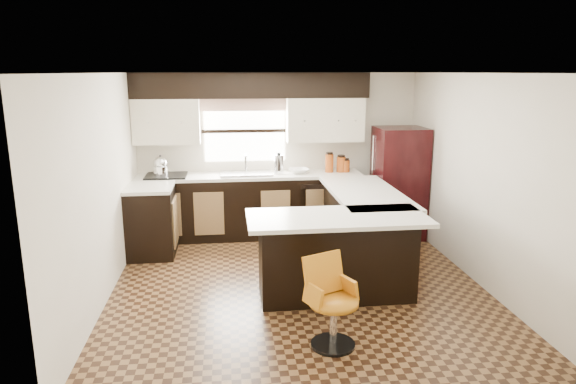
{
  "coord_description": "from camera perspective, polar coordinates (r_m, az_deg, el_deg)",
  "views": [
    {
      "loc": [
        -0.77,
        -5.5,
        2.42
      ],
      "look_at": [
        -0.06,
        0.45,
        1.0
      ],
      "focal_mm": 32.0,
      "sensor_mm": 36.0,
      "label": 1
    }
  ],
  "objects": [
    {
      "name": "floor",
      "position": [
        6.05,
        1.06,
        -10.26
      ],
      "size": [
        4.4,
        4.4,
        0.0
      ],
      "primitive_type": "plane",
      "color": "#49301A",
      "rests_on": "ground"
    },
    {
      "name": "window_pane",
      "position": [
        7.73,
        -4.82,
        6.78
      ],
      "size": [
        1.2,
        0.02,
        0.9
      ],
      "primitive_type": "cube",
      "color": "white",
      "rests_on": "wall_back"
    },
    {
      "name": "refrigerator",
      "position": [
        7.73,
        12.19,
        1.0
      ],
      "size": [
        0.7,
        0.67,
        1.63
      ],
      "primitive_type": "cube",
      "color": "black",
      "rests_on": "floor"
    },
    {
      "name": "kettle",
      "position": [
        7.55,
        -13.96,
        2.93
      ],
      "size": [
        0.21,
        0.21,
        0.29
      ],
      "primitive_type": null,
      "color": "silver",
      "rests_on": "cooktop"
    },
    {
      "name": "wall_right",
      "position": [
        6.32,
        20.33,
        1.33
      ],
      "size": [
        0.0,
        4.4,
        4.4
      ],
      "primitive_type": "plane",
      "rotation": [
        1.57,
        0.0,
        -1.57
      ],
      "color": "beige",
      "rests_on": "floor"
    },
    {
      "name": "base_cab_left",
      "position": [
        7.1,
        -14.92,
        -3.27
      ],
      "size": [
        0.6,
        0.7,
        0.9
      ],
      "primitive_type": "cube",
      "color": "black",
      "rests_on": "floor"
    },
    {
      "name": "sink",
      "position": [
        7.53,
        -4.65,
        2.05
      ],
      "size": [
        0.75,
        0.45,
        0.03
      ],
      "primitive_type": "cube",
      "color": "#B2B2B7",
      "rests_on": "counter_back"
    },
    {
      "name": "ceiling",
      "position": [
        5.55,
        1.17,
        13.09
      ],
      "size": [
        4.4,
        4.4,
        0.0
      ],
      "primitive_type": "plane",
      "rotation": [
        3.14,
        0.0,
        0.0
      ],
      "color": "silver",
      "rests_on": "wall_back"
    },
    {
      "name": "percolator",
      "position": [
        7.55,
        -1.03,
        3.09
      ],
      "size": [
        0.14,
        0.14,
        0.28
      ],
      "primitive_type": "cylinder",
      "color": "silver",
      "rests_on": "counter_back"
    },
    {
      "name": "peninsula_long",
      "position": [
        6.64,
        8.06,
        -4.09
      ],
      "size": [
        0.6,
        1.95,
        0.9
      ],
      "primitive_type": "cube",
      "color": "black",
      "rests_on": "floor"
    },
    {
      "name": "wall_left",
      "position": [
        5.79,
        -19.96,
        0.32
      ],
      "size": [
        0.0,
        4.4,
        4.4
      ],
      "primitive_type": "plane",
      "rotation": [
        1.57,
        0.0,
        1.57
      ],
      "color": "beige",
      "rests_on": "floor"
    },
    {
      "name": "cooktop",
      "position": [
        7.57,
        -13.38,
        1.78
      ],
      "size": [
        0.58,
        0.5,
        0.02
      ],
      "primitive_type": "cube",
      "color": "black",
      "rests_on": "counter_back"
    },
    {
      "name": "upper_cab_left",
      "position": [
        7.6,
        -13.34,
        7.65
      ],
      "size": [
        0.94,
        0.35,
        0.64
      ],
      "primitive_type": "cube",
      "color": "beige",
      "rests_on": "wall_back"
    },
    {
      "name": "valance",
      "position": [
        7.66,
        -4.87,
        9.64
      ],
      "size": [
        1.3,
        0.06,
        0.18
      ],
      "primitive_type": "cube",
      "color": "#D19B93",
      "rests_on": "wall_back"
    },
    {
      "name": "soffit",
      "position": [
        7.54,
        -4.1,
        11.73
      ],
      "size": [
        3.4,
        0.35,
        0.36
      ],
      "primitive_type": "cube",
      "color": "black",
      "rests_on": "wall_back"
    },
    {
      "name": "mixing_bowl",
      "position": [
        7.61,
        1.24,
        2.37
      ],
      "size": [
        0.33,
        0.33,
        0.07
      ],
      "primitive_type": "imported",
      "rotation": [
        0.0,
        0.0,
        0.19
      ],
      "color": "white",
      "rests_on": "counter_back"
    },
    {
      "name": "base_cab_back",
      "position": [
        7.66,
        -4.21,
        -1.65
      ],
      "size": [
        3.3,
        0.6,
        0.9
      ],
      "primitive_type": "cube",
      "color": "black",
      "rests_on": "floor"
    },
    {
      "name": "canister_med",
      "position": [
        7.73,
        5.91,
        3.06
      ],
      "size": [
        0.13,
        0.13,
        0.23
      ],
      "primitive_type": "cylinder",
      "color": "#9A4010",
      "rests_on": "counter_back"
    },
    {
      "name": "bar_chair",
      "position": [
        4.66,
        5.11,
        -12.25
      ],
      "size": [
        0.58,
        0.58,
        0.82
      ],
      "primitive_type": null,
      "rotation": [
        0.0,
        0.0,
        0.42
      ],
      "color": "#BE6F12",
      "rests_on": "floor"
    },
    {
      "name": "counter_pen_long",
      "position": [
        6.53,
        8.62,
        -0.11
      ],
      "size": [
        0.84,
        1.95,
        0.04
      ],
      "primitive_type": "cube",
      "color": "silver",
      "rests_on": "peninsula_long"
    },
    {
      "name": "wall_front",
      "position": [
        3.6,
        5.97,
        -6.57
      ],
      "size": [
        4.4,
        0.0,
        4.4
      ],
      "primitive_type": "plane",
      "rotation": [
        -1.57,
        0.0,
        0.0
      ],
      "color": "beige",
      "rests_on": "floor"
    },
    {
      "name": "counter_back",
      "position": [
        7.55,
        -4.27,
        1.81
      ],
      "size": [
        3.3,
        0.6,
        0.04
      ],
      "primitive_type": "cube",
      "color": "silver",
      "rests_on": "base_cab_back"
    },
    {
      "name": "counter_left",
      "position": [
        6.99,
        -15.14,
        0.45
      ],
      "size": [
        0.6,
        0.7,
        0.04
      ],
      "primitive_type": "cube",
      "color": "silver",
      "rests_on": "base_cab_left"
    },
    {
      "name": "counter_pen_return",
      "position": [
        5.39,
        5.49,
        -2.89
      ],
      "size": [
        1.89,
        0.84,
        0.04
      ],
      "primitive_type": "cube",
      "color": "silver",
      "rests_on": "peninsula_return"
    },
    {
      "name": "canister_large",
      "position": [
        7.69,
        4.61,
        3.2
      ],
      "size": [
        0.12,
        0.12,
        0.27
      ],
      "primitive_type": "cylinder",
      "color": "#9A4010",
      "rests_on": "counter_back"
    },
    {
      "name": "peninsula_return",
      "position": [
        5.63,
        5.39,
        -7.25
      ],
      "size": [
        1.65,
        0.6,
        0.9
      ],
      "primitive_type": "cube",
      "color": "black",
      "rests_on": "floor"
    },
    {
      "name": "wall_back",
      "position": [
        7.83,
        -1.11,
        4.32
      ],
      "size": [
        4.4,
        0.0,
        4.4
      ],
      "primitive_type": "plane",
      "rotation": [
        1.57,
        0.0,
        0.0
      ],
      "color": "beige",
      "rests_on": "floor"
    },
    {
      "name": "upper_cab_right",
      "position": [
        7.69,
        4.1,
        8.03
      ],
      "size": [
        1.14,
        0.35,
        0.64
      ],
      "primitive_type": "cube",
      "color": "beige",
      "rests_on": "wall_back"
    },
    {
      "name": "canister_small",
      "position": [
        7.75,
        6.37,
        2.88
      ],
      "size": [
        0.13,
        0.13,
        0.18
      ],
      "primitive_type": "cylinder",
      "color": "#9A4010",
      "rests_on": "counter_back"
    },
    {
      "name": "dishwasher",
      "position": [
        7.5,
        3.55,
        -2.12
      ],
      "size": [
        0.58,
        0.03,
        0.78
      ],
      "primitive_type": "cube",
      "color": "black",
      "rests_on": "floor"
    }
  ]
}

